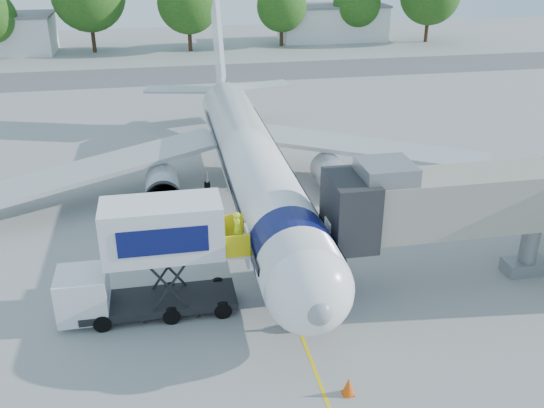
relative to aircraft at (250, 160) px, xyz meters
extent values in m
plane|color=#9B9B98|center=(0.00, -4.12, -2.95)|extent=(160.00, 160.00, 0.00)
cube|color=yellow|center=(0.00, -4.12, -2.94)|extent=(0.15, 70.00, 0.01)
cube|color=#59595B|center=(0.00, 37.88, -2.94)|extent=(120.00, 10.00, 0.01)
cylinder|color=white|center=(0.00, -1.12, 0.05)|extent=(3.70, 28.00, 3.70)
sphere|color=white|center=(0.00, -15.12, 0.05)|extent=(3.70, 3.70, 3.70)
sphere|color=gray|center=(0.00, -16.67, 0.05)|extent=(1.10, 1.10, 1.10)
cone|color=white|center=(0.00, 15.88, 0.05)|extent=(3.70, 6.00, 3.70)
cube|color=white|center=(0.00, 16.88, 4.25)|extent=(0.35, 7.26, 8.29)
cube|color=#A9ACAE|center=(9.00, 2.38, -0.65)|extent=(16.17, 9.32, 1.42)
cube|color=#A9ACAE|center=(-9.00, 2.38, -0.65)|extent=(16.17, 9.32, 1.42)
cylinder|color=#999BA0|center=(5.50, 0.38, -1.65)|extent=(2.10, 3.60, 2.10)
cylinder|color=#999BA0|center=(-5.50, 0.38, -1.65)|extent=(2.10, 3.60, 2.10)
cube|color=black|center=(0.00, -15.42, 0.50)|extent=(2.60, 1.39, 0.81)
cylinder|color=#0A104C|center=(0.00, -12.12, 0.05)|extent=(3.73, 2.00, 3.73)
cylinder|color=silver|center=(0.00, -13.62, -2.20)|extent=(0.16, 0.16, 1.50)
cylinder|color=black|center=(0.00, -13.62, -2.63)|extent=(0.25, 0.64, 0.64)
cylinder|color=black|center=(2.60, 1.88, -2.50)|extent=(0.35, 0.90, 0.90)
cylinder|color=black|center=(-2.60, 1.88, -2.50)|extent=(0.35, 0.90, 0.90)
cube|color=gray|center=(9.00, -11.12, 1.45)|extent=(13.60, 2.60, 2.80)
cube|color=black|center=(2.90, -11.12, 1.45)|extent=(2.00, 3.20, 3.20)
cube|color=slate|center=(4.50, -11.12, 3.25)|extent=(2.40, 2.40, 0.80)
cylinder|color=slate|center=(12.50, -11.12, -1.45)|extent=(0.90, 0.90, 3.00)
cube|color=slate|center=(12.50, -11.12, -2.60)|extent=(2.20, 1.20, 0.70)
cylinder|color=black|center=(11.60, -11.12, -2.60)|extent=(0.30, 0.70, 0.70)
cylinder|color=black|center=(13.40, -11.12, -2.60)|extent=(0.30, 0.70, 0.70)
cube|color=black|center=(-6.00, -11.12, -2.40)|extent=(7.00, 2.30, 0.35)
cube|color=silver|center=(-9.30, -11.12, -1.60)|extent=(2.20, 2.20, 2.10)
cube|color=black|center=(-9.30, -11.12, -1.15)|extent=(1.90, 2.10, 0.70)
cube|color=silver|center=(-5.60, -11.12, 1.30)|extent=(5.20, 2.40, 2.50)
cube|color=#0A104C|center=(-5.60, -12.34, 1.30)|extent=(3.80, 0.04, 1.20)
cube|color=silver|center=(-2.45, -11.12, 0.10)|extent=(1.10, 2.20, 0.10)
cube|color=yellow|center=(-2.45, -12.17, 0.65)|extent=(1.10, 0.06, 1.10)
cube|color=yellow|center=(-2.45, -10.07, 0.65)|extent=(1.10, 0.06, 1.10)
cylinder|color=black|center=(-3.20, -12.17, -2.55)|extent=(0.80, 0.25, 0.80)
cylinder|color=black|center=(-3.20, -10.07, -2.55)|extent=(0.80, 0.25, 0.80)
cylinder|color=black|center=(-8.50, -12.17, -2.55)|extent=(0.80, 0.25, 0.80)
cylinder|color=black|center=(-8.50, -10.07, -2.55)|extent=(0.80, 0.25, 0.80)
imported|color=#CCEA18|center=(-2.31, -11.12, 0.99)|extent=(0.59, 0.71, 1.67)
cone|color=#E54E0C|center=(0.90, -18.00, -2.57)|extent=(0.48, 0.48, 0.76)
cube|color=#E54E0C|center=(0.90, -18.00, -2.93)|extent=(0.44, 0.44, 0.04)
cube|color=silver|center=(22.00, 57.88, -0.45)|extent=(16.00, 7.00, 5.00)
cube|color=slate|center=(22.00, 57.88, 2.20)|extent=(16.40, 7.40, 0.30)
cylinder|color=#382314|center=(-13.58, 54.55, -0.70)|extent=(0.56, 0.56, 4.49)
cylinder|color=#382314|center=(-0.27, 52.94, -1.05)|extent=(0.56, 0.56, 3.80)
sphere|color=#174712|center=(-0.27, 52.94, 3.60)|extent=(8.45, 8.45, 8.45)
cylinder|color=#382314|center=(13.24, 54.46, -1.32)|extent=(0.56, 0.56, 3.25)
sphere|color=#174712|center=(13.24, 54.46, 2.64)|extent=(7.21, 7.21, 7.21)
cylinder|color=#382314|center=(25.08, 55.91, -1.34)|extent=(0.56, 0.56, 3.22)
sphere|color=#174712|center=(25.08, 55.91, 2.60)|extent=(7.16, 7.16, 7.16)
cylinder|color=#382314|center=(35.68, 53.67, -0.93)|extent=(0.56, 0.56, 4.04)
camera|label=1|loc=(-5.32, -35.07, 13.31)|focal=40.00mm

